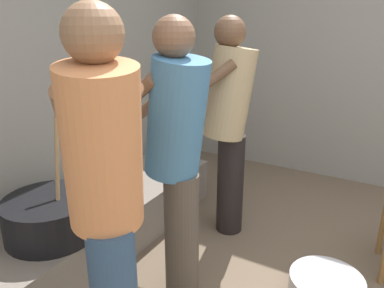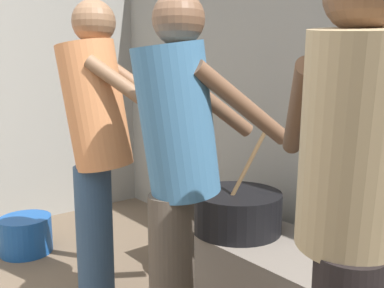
# 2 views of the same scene
# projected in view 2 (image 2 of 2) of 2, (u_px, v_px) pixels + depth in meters

# --- Properties ---
(block_enclosure_rear) EXTENTS (4.92, 0.20, 2.41)m
(block_enclosure_rear) POSITION_uv_depth(u_px,v_px,m) (341.00, 88.00, 2.48)
(block_enclosure_rear) COLOR gray
(block_enclosure_rear) RESTS_ON ground_plane
(hearth_ledge) EXTENTS (2.10, 0.60, 0.35)m
(hearth_ledge) POSITION_uv_depth(u_px,v_px,m) (304.00, 284.00, 2.20)
(hearth_ledge) COLOR slate
(hearth_ledge) RESTS_ON ground_plane
(cooking_pot_main) EXTENTS (0.54, 0.54, 0.69)m
(cooking_pot_main) POSITION_uv_depth(u_px,v_px,m) (237.00, 211.00, 2.49)
(cooking_pot_main) COLOR black
(cooking_pot_main) RESTS_ON hearth_ledge
(cook_in_blue_shirt) EXTENTS (0.45, 0.72, 1.61)m
(cook_in_blue_shirt) POSITION_uv_depth(u_px,v_px,m) (178.00, 161.00, 1.74)
(cook_in_blue_shirt) COLOR #4C4238
(cook_in_blue_shirt) RESTS_ON ground_plane
(cook_in_tan_shirt) EXTENTS (0.68, 0.71, 1.60)m
(cook_in_tan_shirt) POSITION_uv_depth(u_px,v_px,m) (350.00, 202.00, 1.18)
(cook_in_tan_shirt) COLOR black
(cook_in_tan_shirt) RESTS_ON ground_plane
(cook_in_orange_shirt) EXTENTS (0.70, 0.71, 1.66)m
(cook_in_orange_shirt) POSITION_uv_depth(u_px,v_px,m) (97.00, 138.00, 2.17)
(cook_in_orange_shirt) COLOR navy
(cook_in_orange_shirt) RESTS_ON ground_plane
(bucket_blue_plastic) EXTENTS (0.36, 0.36, 0.26)m
(bucket_blue_plastic) POSITION_uv_depth(u_px,v_px,m) (26.00, 235.00, 3.00)
(bucket_blue_plastic) COLOR #194C99
(bucket_blue_plastic) RESTS_ON ground_plane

